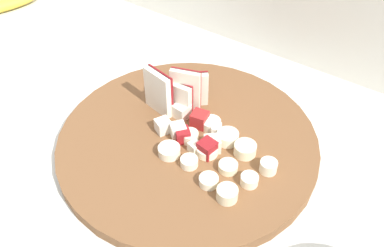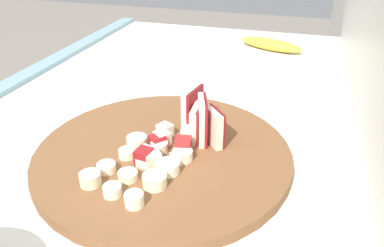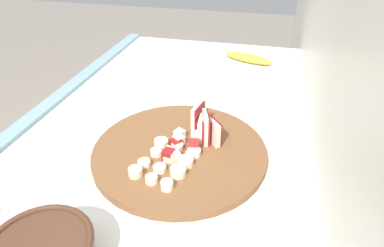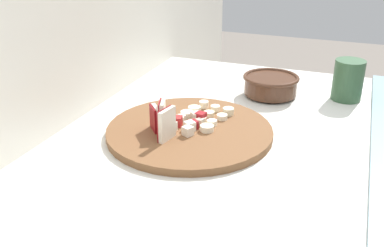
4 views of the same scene
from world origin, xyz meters
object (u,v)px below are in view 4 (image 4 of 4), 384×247
(apple_wedge_fan, at_px, (162,121))
(apple_dice_pile, at_px, (188,123))
(small_jar, at_px, (348,80))
(ceramic_bowl, at_px, (271,84))
(cutting_board, at_px, (190,131))
(banana_slice_rows, at_px, (202,116))

(apple_wedge_fan, height_order, apple_dice_pile, apple_wedge_fan)
(apple_wedge_fan, height_order, small_jar, small_jar)
(apple_wedge_fan, distance_m, small_jar, 0.52)
(ceramic_bowl, bearing_deg, cutting_board, 158.91)
(cutting_board, xyz_separation_m, banana_slice_rows, (0.06, -0.01, 0.02))
(apple_wedge_fan, distance_m, apple_dice_pile, 0.07)
(apple_wedge_fan, relative_size, small_jar, 0.75)
(apple_wedge_fan, distance_m, banana_slice_rows, 0.12)
(cutting_board, relative_size, apple_wedge_fan, 4.59)
(cutting_board, distance_m, small_jar, 0.46)
(banana_slice_rows, bearing_deg, ceramic_bowl, -23.61)
(apple_wedge_fan, height_order, ceramic_bowl, apple_wedge_fan)
(ceramic_bowl, bearing_deg, apple_dice_pile, 157.80)
(cutting_board, distance_m, apple_dice_pile, 0.02)
(apple_dice_pile, bearing_deg, banana_slice_rows, -15.38)
(cutting_board, height_order, apple_dice_pile, apple_dice_pile)
(ceramic_bowl, xyz_separation_m, small_jar, (0.04, -0.19, 0.02))
(cutting_board, bearing_deg, apple_wedge_fan, 139.35)
(apple_dice_pile, relative_size, small_jar, 0.98)
(apple_dice_pile, relative_size, banana_slice_rows, 0.71)
(apple_dice_pile, xyz_separation_m, small_jar, (0.34, -0.31, 0.03))
(apple_wedge_fan, relative_size, ceramic_bowl, 0.53)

